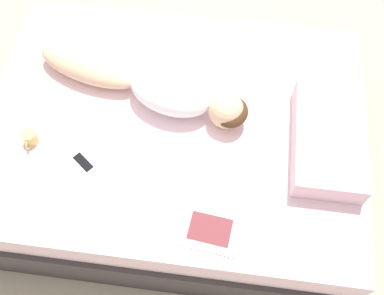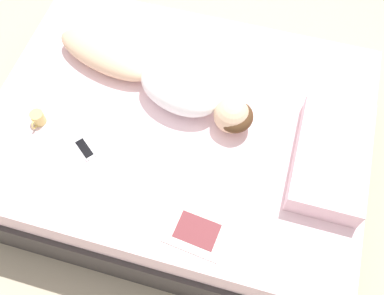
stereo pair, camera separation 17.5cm
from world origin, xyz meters
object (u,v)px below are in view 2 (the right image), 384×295
(open_magazine, at_px, (205,212))
(coffee_mug, at_px, (38,118))
(person, at_px, (162,81))
(cell_phone, at_px, (84,149))

(open_magazine, relative_size, coffee_mug, 4.39)
(person, distance_m, coffee_mug, 0.75)
(open_magazine, xyz_separation_m, coffee_mug, (-0.28, -1.08, 0.04))
(coffee_mug, distance_m, cell_phone, 0.34)
(person, relative_size, coffee_mug, 11.74)
(open_magazine, bearing_deg, cell_phone, -96.85)
(person, relative_size, open_magazine, 2.67)
(open_magazine, distance_m, cell_phone, 0.77)
(coffee_mug, height_order, cell_phone, coffee_mug)
(open_magazine, xyz_separation_m, cell_phone, (-0.18, -0.75, 0.00))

